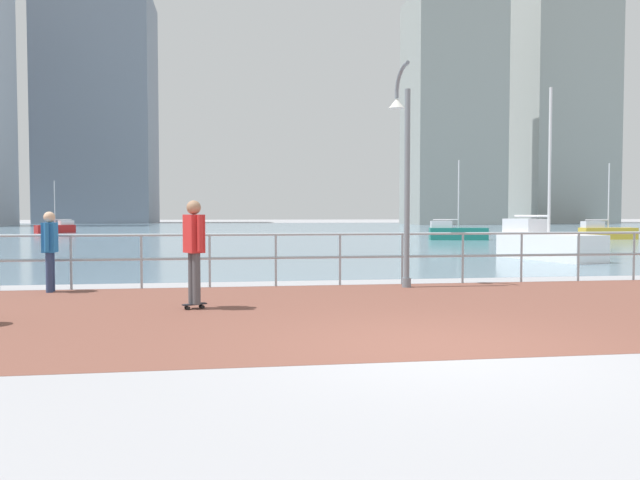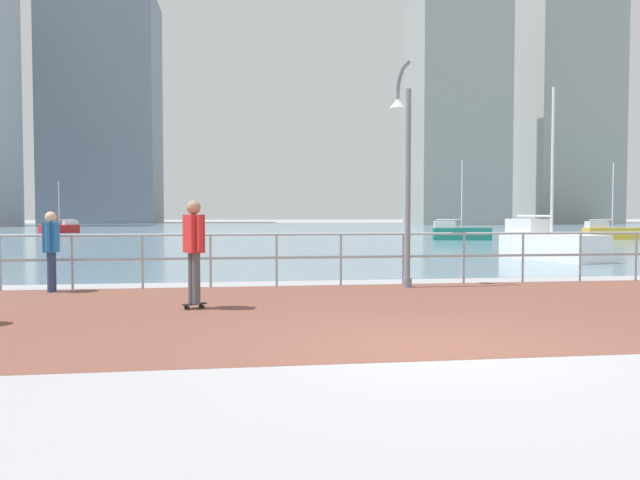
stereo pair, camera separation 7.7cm
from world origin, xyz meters
The scene contains 14 objects.
ground centered at (0.00, 40.00, 0.00)m, with size 220.00×220.00×0.00m, color #9E9EA3.
brick_paving centered at (0.00, 2.88, 0.00)m, with size 28.00×7.05×0.01m, color brown.
harbor_water centered at (0.00, 51.41, 0.00)m, with size 180.00×88.00×0.00m, color #6B899E.
waterfront_railing centered at (0.00, 6.41, 0.79)m, with size 25.25×0.06×1.14m.
lamppost centered at (1.29, 5.98, 2.63)m, with size 0.36×0.81×4.76m.
skateboarder centered at (-2.96, 3.40, 1.07)m, with size 0.40×0.53×1.78m.
bystander centered at (-5.91, 6.06, 0.94)m, with size 0.24×0.55×1.60m.
sailboat_teal centered at (8.31, 12.96, 0.55)m, with size 2.03×4.29×5.79m.
sailboat_gray centered at (-15.97, 45.51, 0.40)m, with size 2.95×2.48×4.17m.
sailboat_white centered at (10.89, 28.20, 0.45)m, with size 3.48×1.73×4.69m.
sailboat_blue centered at (20.24, 27.85, 0.44)m, with size 3.33×1.23×4.59m.
tower_steel centered at (51.04, 90.02, 19.71)m, with size 13.77×16.18×41.08m.
tower_slate centered at (29.38, 79.08, 16.14)m, with size 12.57×10.10×33.95m.
tower_beige centered at (-23.11, 100.11, 18.62)m, with size 17.31×15.57×38.90m.
Camera 2 is at (-2.34, -6.97, 1.57)m, focal length 35.10 mm.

